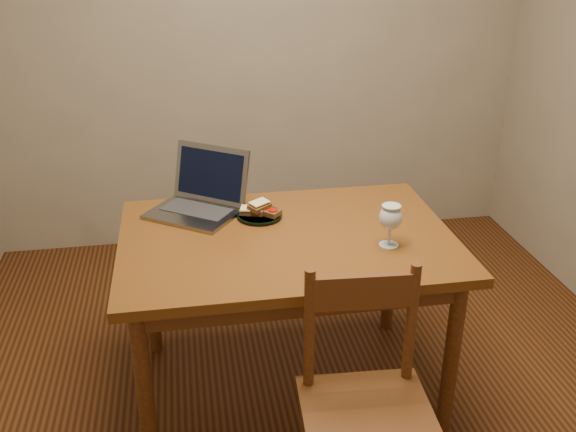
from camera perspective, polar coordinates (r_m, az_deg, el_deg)
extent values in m
cube|color=black|center=(2.89, 1.87, -15.66)|extent=(3.20, 3.20, 0.02)
cube|color=gray|center=(3.83, -2.81, 16.28)|extent=(3.20, 0.02, 2.60)
cube|color=#49280C|center=(2.52, -0.09, -2.16)|extent=(1.30, 0.90, 0.04)
cylinder|color=#401B0D|center=(2.39, -12.59, -15.10)|extent=(0.06, 0.06, 0.70)
cylinder|color=#401B0D|center=(2.57, 14.32, -12.23)|extent=(0.06, 0.06, 0.70)
cylinder|color=#401B0D|center=(3.00, -12.15, -6.10)|extent=(0.06, 0.06, 0.70)
cylinder|color=#401B0D|center=(3.14, 9.10, -4.36)|extent=(0.06, 0.06, 0.70)
cube|color=#401B0D|center=(2.15, 7.08, -17.27)|extent=(0.44, 0.42, 0.04)
cube|color=#401B0D|center=(2.06, 6.64, -6.68)|extent=(0.34, 0.05, 0.12)
cylinder|color=black|center=(2.66, -2.53, 0.03)|extent=(0.19, 0.19, 0.02)
cube|color=slate|center=(2.71, -8.51, 0.17)|extent=(0.43, 0.40, 0.02)
cube|color=slate|center=(2.78, -6.85, 3.78)|extent=(0.33, 0.27, 0.24)
cube|color=black|center=(2.78, -6.85, 3.78)|extent=(0.28, 0.22, 0.19)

